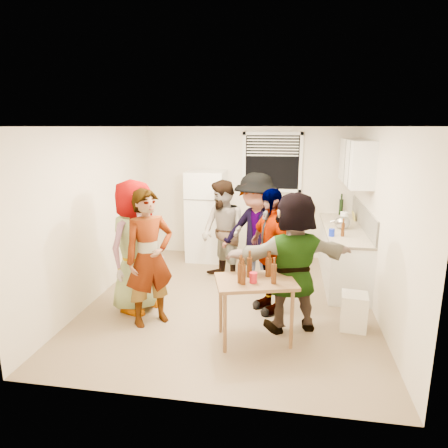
% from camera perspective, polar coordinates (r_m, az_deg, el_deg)
% --- Properties ---
extents(room, '(4.00, 4.50, 2.50)m').
position_cam_1_polar(room, '(5.99, 1.00, -10.94)').
color(room, '#EFE3CC').
rests_on(room, ground).
extents(window, '(1.12, 0.10, 1.06)m').
position_cam_1_polar(window, '(7.63, 6.89, 8.74)').
color(window, white).
rests_on(window, room).
extents(refrigerator, '(0.70, 0.70, 1.70)m').
position_cam_1_polar(refrigerator, '(7.61, -2.51, 1.18)').
color(refrigerator, white).
rests_on(refrigerator, ground).
extents(counter_lower, '(0.60, 2.20, 0.86)m').
position_cam_1_polar(counter_lower, '(6.92, 16.56, -4.27)').
color(counter_lower, white).
rests_on(counter_lower, ground).
extents(countertop, '(0.64, 2.22, 0.04)m').
position_cam_1_polar(countertop, '(6.80, 16.82, -0.66)').
color(countertop, beige).
rests_on(countertop, counter_lower).
extents(backsplash, '(0.03, 2.20, 0.36)m').
position_cam_1_polar(backsplash, '(6.80, 19.31, 0.88)').
color(backsplash, '#A6A399').
rests_on(backsplash, countertop).
extents(upper_cabinets, '(0.34, 1.60, 0.70)m').
position_cam_1_polar(upper_cabinets, '(6.84, 18.32, 8.43)').
color(upper_cabinets, white).
rests_on(upper_cabinets, room).
extents(kettle, '(0.33, 0.30, 0.22)m').
position_cam_1_polar(kettle, '(6.71, 16.48, -0.63)').
color(kettle, silver).
rests_on(kettle, countertop).
extents(paper_towel, '(0.12, 0.12, 0.27)m').
position_cam_1_polar(paper_towel, '(6.77, 16.69, -0.54)').
color(paper_towel, white).
rests_on(paper_towel, countertop).
extents(wine_bottle, '(0.07, 0.07, 0.29)m').
position_cam_1_polar(wine_bottle, '(7.76, 16.30, 1.27)').
color(wine_bottle, black).
rests_on(wine_bottle, countertop).
extents(beer_bottle_counter, '(0.05, 0.05, 0.20)m').
position_cam_1_polar(beer_bottle_counter, '(6.24, 16.55, -1.71)').
color(beer_bottle_counter, '#47230C').
rests_on(beer_bottle_counter, countertop).
extents(blue_cup, '(0.09, 0.09, 0.12)m').
position_cam_1_polar(blue_cup, '(6.21, 15.10, -1.70)').
color(blue_cup, '#122AD8').
rests_on(blue_cup, countertop).
extents(picture_frame, '(0.02, 0.18, 0.15)m').
position_cam_1_polar(picture_frame, '(7.35, 18.03, 1.07)').
color(picture_frame, gold).
rests_on(picture_frame, countertop).
extents(trash_bin, '(0.35, 0.35, 0.46)m').
position_cam_1_polar(trash_bin, '(5.40, 18.07, -11.61)').
color(trash_bin, white).
rests_on(trash_bin, ground).
extents(serving_table, '(1.04, 0.83, 0.77)m').
position_cam_1_polar(serving_table, '(5.03, 4.34, -16.13)').
color(serving_table, brown).
rests_on(serving_table, ground).
extents(beer_bottle_table, '(0.06, 0.06, 0.24)m').
position_cam_1_polar(beer_bottle_table, '(4.78, 3.63, -7.55)').
color(beer_bottle_table, '#47230C').
rests_on(beer_bottle_table, serving_table).
extents(red_cup, '(0.09, 0.09, 0.12)m').
position_cam_1_polar(red_cup, '(4.62, 4.19, -8.34)').
color(red_cup, '#B21824').
rests_on(red_cup, serving_table).
extents(guest_grey, '(2.03, 1.51, 0.58)m').
position_cam_1_polar(guest_grey, '(5.91, -12.10, -11.64)').
color(guest_grey, '#999999').
rests_on(guest_grey, ground).
extents(guest_stripe, '(1.65, 1.75, 0.42)m').
position_cam_1_polar(guest_stripe, '(5.50, -10.20, -13.54)').
color(guest_stripe, '#141933').
rests_on(guest_stripe, ground).
extents(guest_back_left, '(1.78, 1.75, 0.64)m').
position_cam_1_polar(guest_back_left, '(6.72, -0.12, -8.11)').
color(guest_back_left, brown).
rests_on(guest_back_left, ground).
extents(guest_back_right, '(1.88, 2.17, 0.68)m').
position_cam_1_polar(guest_back_right, '(6.43, 4.41, -9.19)').
color(guest_back_right, '#444449').
rests_on(guest_back_right, ground).
extents(guest_black, '(1.99, 1.79, 0.42)m').
position_cam_1_polar(guest_black, '(5.77, 6.48, -12.03)').
color(guest_black, black).
rests_on(guest_black, ground).
extents(guest_orange, '(2.13, 2.20, 0.52)m').
position_cam_1_polar(guest_orange, '(5.34, 9.48, -14.38)').
color(guest_orange, '#F29954').
rests_on(guest_orange, ground).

